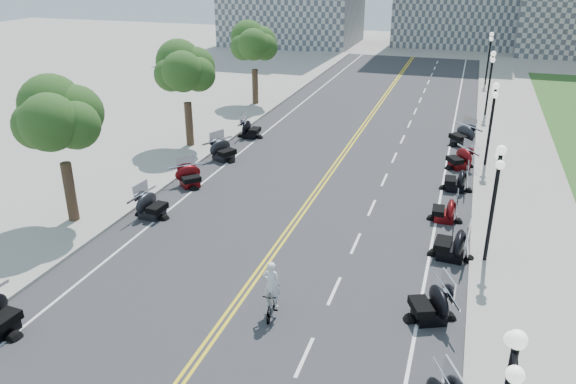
% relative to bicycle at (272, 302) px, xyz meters
% --- Properties ---
extents(ground, '(160.00, 160.00, 0.00)m').
position_rel_bicycle_xyz_m(ground, '(-1.46, 2.17, -0.51)').
color(ground, gray).
extents(road, '(16.00, 90.00, 0.01)m').
position_rel_bicycle_xyz_m(road, '(-1.46, 12.17, -0.51)').
color(road, '#333335').
rests_on(road, ground).
extents(centerline_yellow_a, '(0.12, 90.00, 0.00)m').
position_rel_bicycle_xyz_m(centerline_yellow_a, '(-1.58, 12.17, -0.50)').
color(centerline_yellow_a, yellow).
rests_on(centerline_yellow_a, road).
extents(centerline_yellow_b, '(0.12, 90.00, 0.00)m').
position_rel_bicycle_xyz_m(centerline_yellow_b, '(-1.34, 12.17, -0.50)').
color(centerline_yellow_b, yellow).
rests_on(centerline_yellow_b, road).
extents(edge_line_north, '(0.12, 90.00, 0.00)m').
position_rel_bicycle_xyz_m(edge_line_north, '(4.94, 12.17, -0.50)').
color(edge_line_north, white).
rests_on(edge_line_north, road).
extents(edge_line_south, '(0.12, 90.00, 0.00)m').
position_rel_bicycle_xyz_m(edge_line_south, '(-7.86, 12.17, -0.50)').
color(edge_line_south, white).
rests_on(edge_line_south, road).
extents(lane_dash_5, '(0.12, 2.00, 0.00)m').
position_rel_bicycle_xyz_m(lane_dash_5, '(1.74, -1.83, -0.50)').
color(lane_dash_5, white).
rests_on(lane_dash_5, road).
extents(lane_dash_6, '(0.12, 2.00, 0.00)m').
position_rel_bicycle_xyz_m(lane_dash_6, '(1.74, 2.17, -0.50)').
color(lane_dash_6, white).
rests_on(lane_dash_6, road).
extents(lane_dash_7, '(0.12, 2.00, 0.00)m').
position_rel_bicycle_xyz_m(lane_dash_7, '(1.74, 6.17, -0.50)').
color(lane_dash_7, white).
rests_on(lane_dash_7, road).
extents(lane_dash_8, '(0.12, 2.00, 0.00)m').
position_rel_bicycle_xyz_m(lane_dash_8, '(1.74, 10.17, -0.50)').
color(lane_dash_8, white).
rests_on(lane_dash_8, road).
extents(lane_dash_9, '(0.12, 2.00, 0.00)m').
position_rel_bicycle_xyz_m(lane_dash_9, '(1.74, 14.17, -0.50)').
color(lane_dash_9, white).
rests_on(lane_dash_9, road).
extents(lane_dash_10, '(0.12, 2.00, 0.00)m').
position_rel_bicycle_xyz_m(lane_dash_10, '(1.74, 18.17, -0.50)').
color(lane_dash_10, white).
rests_on(lane_dash_10, road).
extents(lane_dash_11, '(0.12, 2.00, 0.00)m').
position_rel_bicycle_xyz_m(lane_dash_11, '(1.74, 22.17, -0.50)').
color(lane_dash_11, white).
rests_on(lane_dash_11, road).
extents(lane_dash_12, '(0.12, 2.00, 0.00)m').
position_rel_bicycle_xyz_m(lane_dash_12, '(1.74, 26.17, -0.50)').
color(lane_dash_12, white).
rests_on(lane_dash_12, road).
extents(lane_dash_13, '(0.12, 2.00, 0.00)m').
position_rel_bicycle_xyz_m(lane_dash_13, '(1.74, 30.17, -0.50)').
color(lane_dash_13, white).
rests_on(lane_dash_13, road).
extents(lane_dash_14, '(0.12, 2.00, 0.00)m').
position_rel_bicycle_xyz_m(lane_dash_14, '(1.74, 34.17, -0.50)').
color(lane_dash_14, white).
rests_on(lane_dash_14, road).
extents(lane_dash_15, '(0.12, 2.00, 0.00)m').
position_rel_bicycle_xyz_m(lane_dash_15, '(1.74, 38.17, -0.50)').
color(lane_dash_15, white).
rests_on(lane_dash_15, road).
extents(lane_dash_16, '(0.12, 2.00, 0.00)m').
position_rel_bicycle_xyz_m(lane_dash_16, '(1.74, 42.17, -0.50)').
color(lane_dash_16, white).
rests_on(lane_dash_16, road).
extents(lane_dash_17, '(0.12, 2.00, 0.00)m').
position_rel_bicycle_xyz_m(lane_dash_17, '(1.74, 46.17, -0.50)').
color(lane_dash_17, white).
rests_on(lane_dash_17, road).
extents(lane_dash_18, '(0.12, 2.00, 0.00)m').
position_rel_bicycle_xyz_m(lane_dash_18, '(1.74, 50.17, -0.50)').
color(lane_dash_18, white).
rests_on(lane_dash_18, road).
extents(lane_dash_19, '(0.12, 2.00, 0.00)m').
position_rel_bicycle_xyz_m(lane_dash_19, '(1.74, 54.17, -0.50)').
color(lane_dash_19, white).
rests_on(lane_dash_19, road).
extents(sidewalk_north, '(5.00, 90.00, 0.15)m').
position_rel_bicycle_xyz_m(sidewalk_north, '(9.04, 12.17, -0.44)').
color(sidewalk_north, '#9E9991').
rests_on(sidewalk_north, ground).
extents(sidewalk_south, '(5.00, 90.00, 0.15)m').
position_rel_bicycle_xyz_m(sidewalk_south, '(-11.96, 12.17, -0.44)').
color(sidewalk_south, '#9E9991').
rests_on(sidewalk_south, ground).
extents(street_lamp_2, '(0.50, 1.20, 4.90)m').
position_rel_bicycle_xyz_m(street_lamp_2, '(7.14, 6.17, 2.09)').
color(street_lamp_2, black).
rests_on(street_lamp_2, sidewalk_north).
extents(street_lamp_3, '(0.50, 1.20, 4.90)m').
position_rel_bicycle_xyz_m(street_lamp_3, '(7.14, 18.17, 2.09)').
color(street_lamp_3, black).
rests_on(street_lamp_3, sidewalk_north).
extents(street_lamp_4, '(0.50, 1.20, 4.90)m').
position_rel_bicycle_xyz_m(street_lamp_4, '(7.14, 30.17, 2.09)').
color(street_lamp_4, black).
rests_on(street_lamp_4, sidewalk_north).
extents(street_lamp_5, '(0.50, 1.20, 4.90)m').
position_rel_bicycle_xyz_m(street_lamp_5, '(7.14, 42.17, 2.09)').
color(street_lamp_5, black).
rests_on(street_lamp_5, sidewalk_north).
extents(tree_2, '(4.80, 4.80, 9.20)m').
position_rel_bicycle_xyz_m(tree_2, '(-11.46, 4.17, 4.24)').
color(tree_2, '#235619').
rests_on(tree_2, sidewalk_south).
extents(tree_3, '(4.80, 4.80, 9.20)m').
position_rel_bicycle_xyz_m(tree_3, '(-11.46, 16.17, 4.24)').
color(tree_3, '#235619').
rests_on(tree_3, sidewalk_south).
extents(tree_4, '(4.80, 4.80, 9.20)m').
position_rel_bicycle_xyz_m(tree_4, '(-11.46, 28.17, 4.24)').
color(tree_4, '#235619').
rests_on(tree_4, sidewalk_south).
extents(motorcycle_n_5, '(2.64, 2.64, 1.40)m').
position_rel_bicycle_xyz_m(motorcycle_n_5, '(5.30, 1.43, 0.18)').
color(motorcycle_n_5, black).
rests_on(motorcycle_n_5, road).
extents(motorcycle_n_6, '(2.25, 2.25, 1.47)m').
position_rel_bicycle_xyz_m(motorcycle_n_6, '(5.77, 6.16, 0.22)').
color(motorcycle_n_6, black).
rests_on(motorcycle_n_6, road).
extents(motorcycle_n_7, '(1.84, 1.84, 1.26)m').
position_rel_bicycle_xyz_m(motorcycle_n_7, '(5.28, 9.75, 0.11)').
color(motorcycle_n_7, '#590A0C').
rests_on(motorcycle_n_7, road).
extents(motorcycle_n_8, '(1.92, 1.92, 1.32)m').
position_rel_bicycle_xyz_m(motorcycle_n_8, '(5.61, 13.86, 0.14)').
color(motorcycle_n_8, black).
rests_on(motorcycle_n_8, road).
extents(motorcycle_n_9, '(2.71, 2.71, 1.36)m').
position_rel_bicycle_xyz_m(motorcycle_n_9, '(5.66, 17.48, 0.17)').
color(motorcycle_n_9, '#590A0C').
rests_on(motorcycle_n_9, road).
extents(motorcycle_n_10, '(2.96, 2.96, 1.47)m').
position_rel_bicycle_xyz_m(motorcycle_n_10, '(5.62, 22.20, 0.22)').
color(motorcycle_n_10, black).
rests_on(motorcycle_n_10, road).
extents(motorcycle_s_6, '(2.11, 2.11, 1.37)m').
position_rel_bicycle_xyz_m(motorcycle_s_6, '(-8.20, 5.80, 0.17)').
color(motorcycle_s_6, black).
rests_on(motorcycle_s_6, road).
extents(motorcycle_s_7, '(2.59, 2.59, 1.28)m').
position_rel_bicycle_xyz_m(motorcycle_s_7, '(-8.30, 9.94, 0.13)').
color(motorcycle_s_7, '#590A0C').
rests_on(motorcycle_s_7, road).
extents(motorcycle_s_8, '(2.70, 2.70, 1.41)m').
position_rel_bicycle_xyz_m(motorcycle_s_8, '(-8.30, 14.48, 0.19)').
color(motorcycle_s_8, black).
rests_on(motorcycle_s_8, road).
extents(motorcycle_s_9, '(2.05, 2.05, 1.37)m').
position_rel_bicycle_xyz_m(motorcycle_s_9, '(-8.41, 19.34, 0.17)').
color(motorcycle_s_9, black).
rests_on(motorcycle_s_9, road).
extents(bicycle, '(0.72, 1.76, 1.03)m').
position_rel_bicycle_xyz_m(bicycle, '(0.00, 0.00, 0.00)').
color(bicycle, '#A51414').
rests_on(bicycle, road).
extents(cyclist_rider, '(0.65, 0.43, 1.78)m').
position_rel_bicycle_xyz_m(cyclist_rider, '(0.00, 0.00, 1.41)').
color(cyclist_rider, white).
rests_on(cyclist_rider, bicycle).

